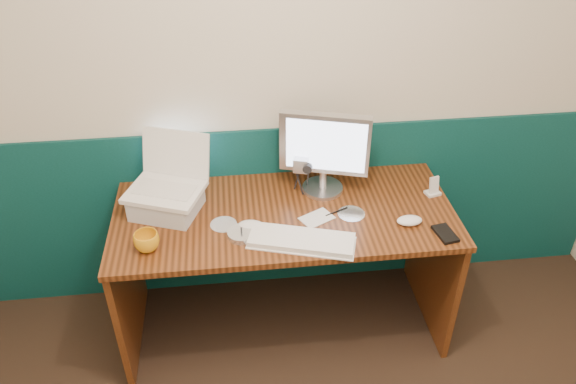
{
  "coord_description": "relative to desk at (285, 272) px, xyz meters",
  "views": [
    {
      "loc": [
        -0.33,
        -0.71,
        2.33
      ],
      "look_at": [
        -0.1,
        1.23,
        0.97
      ],
      "focal_mm": 35.0,
      "sensor_mm": 36.0,
      "label": 1
    }
  ],
  "objects": [
    {
      "name": "pda",
      "position": [
        0.69,
        -0.25,
        0.38
      ],
      "size": [
        0.1,
        0.14,
        0.01
      ],
      "primitive_type": "cube",
      "rotation": [
        0.0,
        0.0,
        0.17
      ],
      "color": "black",
      "rests_on": "desk"
    },
    {
      "name": "desk",
      "position": [
        0.0,
        0.0,
        0.0
      ],
      "size": [
        1.6,
        0.7,
        0.75
      ],
      "primitive_type": "cube",
      "color": "#371A0A",
      "rests_on": "ground"
    },
    {
      "name": "cd_loose_a",
      "position": [
        -0.28,
        -0.06,
        0.38
      ],
      "size": [
        0.12,
        0.12,
        0.0
      ],
      "primitive_type": "cylinder",
      "color": "silver",
      "rests_on": "desk"
    },
    {
      "name": "papers",
      "position": [
        0.14,
        -0.06,
        0.38
      ],
      "size": [
        0.18,
        0.16,
        0.0
      ],
      "primitive_type": "cube",
      "rotation": [
        0.0,
        0.0,
        0.49
      ],
      "color": "silver",
      "rests_on": "desk"
    },
    {
      "name": "back_wall",
      "position": [
        0.1,
        0.37,
        0.88
      ],
      "size": [
        3.5,
        0.04,
        2.5
      ],
      "primitive_type": "cube",
      "color": "beige",
      "rests_on": "ground"
    },
    {
      "name": "camcorder",
      "position": [
        0.1,
        0.17,
        0.47
      ],
      "size": [
        0.12,
        0.14,
        0.19
      ],
      "primitive_type": null,
      "rotation": [
        0.0,
        0.0,
        -0.29
      ],
      "color": "silver",
      "rests_on": "desk"
    },
    {
      "name": "music_player",
      "position": [
        0.74,
        0.07,
        0.43
      ],
      "size": [
        0.05,
        0.04,
        0.08
      ],
      "primitive_type": "cube",
      "rotation": [
        -0.17,
        0.0,
        0.26
      ],
      "color": "silver",
      "rests_on": "dock"
    },
    {
      "name": "mouse_left",
      "position": [
        -0.16,
        -0.11,
        0.39
      ],
      "size": [
        0.13,
        0.09,
        0.04
      ],
      "primitive_type": "ellipsoid",
      "rotation": [
        0.0,
        0.0,
        -0.19
      ],
      "color": "silver",
      "rests_on": "desk"
    },
    {
      "name": "mug",
      "position": [
        -0.61,
        -0.19,
        0.42
      ],
      "size": [
        0.12,
        0.12,
        0.09
      ],
      "primitive_type": "imported",
      "rotation": [
        0.0,
        0.0,
        0.09
      ],
      "color": "orange",
      "rests_on": "desk"
    },
    {
      "name": "laptop_riser",
      "position": [
        -0.54,
        0.07,
        0.42
      ],
      "size": [
        0.36,
        0.33,
        0.1
      ],
      "primitive_type": "cube",
      "rotation": [
        0.0,
        0.0,
        -0.37
      ],
      "color": "silver",
      "rests_on": "desk"
    },
    {
      "name": "cd_loose_b",
      "position": [
        0.31,
        -0.05,
        0.38
      ],
      "size": [
        0.13,
        0.13,
        0.0
      ],
      "primitive_type": "cylinder",
      "color": "silver",
      "rests_on": "desk"
    },
    {
      "name": "pen",
      "position": [
        0.24,
        -0.03,
        0.38
      ],
      "size": [
        0.12,
        0.06,
        0.01
      ],
      "primitive_type": "cylinder",
      "rotation": [
        0.0,
        1.57,
        0.44
      ],
      "color": "black",
      "rests_on": "desk"
    },
    {
      "name": "wainscot",
      "position": [
        0.1,
        0.36,
        0.12
      ],
      "size": [
        3.48,
        0.02,
        1.0
      ],
      "primitive_type": "cube",
      "color": "#073332",
      "rests_on": "ground"
    },
    {
      "name": "mouse_right",
      "position": [
        0.56,
        -0.15,
        0.39
      ],
      "size": [
        0.12,
        0.07,
        0.04
      ],
      "primitive_type": "ellipsoid",
      "rotation": [
        0.0,
        0.0,
        0.01
      ],
      "color": "white",
      "rests_on": "desk"
    },
    {
      "name": "dock",
      "position": [
        0.74,
        0.07,
        0.38
      ],
      "size": [
        0.08,
        0.07,
        0.01
      ],
      "primitive_type": "cube",
      "rotation": [
        0.0,
        0.0,
        0.26
      ],
      "color": "silver",
      "rests_on": "desk"
    },
    {
      "name": "keyboard",
      "position": [
        0.05,
        -0.23,
        0.39
      ],
      "size": [
        0.48,
        0.28,
        0.03
      ],
      "primitive_type": "cube",
      "rotation": [
        0.0,
        0.0,
        -0.3
      ],
      "color": "white",
      "rests_on": "desk"
    },
    {
      "name": "laptop",
      "position": [
        -0.54,
        0.07,
        0.61
      ],
      "size": [
        0.4,
        0.36,
        0.28
      ],
      "primitive_type": null,
      "rotation": [
        0.0,
        0.0,
        -0.37
      ],
      "color": "white",
      "rests_on": "laptop_riser"
    },
    {
      "name": "cd_spindle",
      "position": [
        -0.21,
        -0.15,
        0.39
      ],
      "size": [
        0.13,
        0.13,
        0.03
      ],
      "primitive_type": "cylinder",
      "color": "silver",
      "rests_on": "desk"
    },
    {
      "name": "monitor",
      "position": [
        0.21,
        0.17,
        0.59
      ],
      "size": [
        0.44,
        0.24,
        0.43
      ],
      "primitive_type": null,
      "rotation": [
        0.0,
        0.0,
        -0.3
      ],
      "color": "silver",
      "rests_on": "desk"
    }
  ]
}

